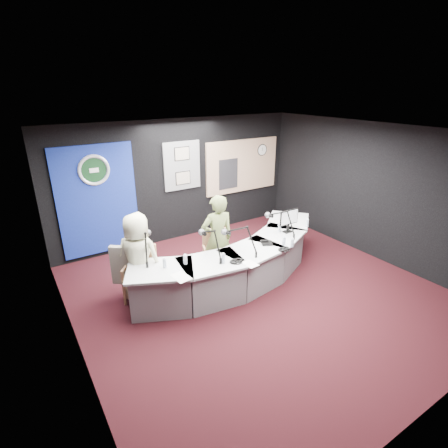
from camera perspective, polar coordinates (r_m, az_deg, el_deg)
ground at (r=6.44m, az=5.45°, el=-11.03°), size 6.00×6.00×0.00m
ceiling at (r=5.45m, az=6.53°, el=14.52°), size 6.00×6.00×0.02m
wall_back at (r=8.24m, az=-7.17°, el=7.03°), size 6.00×0.02×2.80m
wall_left at (r=4.71m, az=-24.29°, el=-6.52°), size 0.02×6.00×2.80m
wall_right at (r=7.94m, az=23.26°, el=4.85°), size 0.02×6.00×2.80m
broadcast_desk at (r=6.60m, az=2.28°, el=-6.27°), size 4.50×1.90×0.75m
backdrop_panel at (r=7.66m, az=-19.90°, el=3.57°), size 1.60×0.05×2.30m
agency_seal at (r=7.46m, az=-20.46°, el=8.23°), size 0.63×0.07×0.63m
seal_center at (r=7.47m, az=-20.47°, el=8.24°), size 0.48×0.01×0.48m
pinboard at (r=8.15m, az=-6.87°, el=9.42°), size 0.90×0.04×1.10m
framed_photo_upper at (r=8.07m, az=-6.86°, el=11.32°), size 0.34×0.02×0.27m
framed_photo_lower at (r=8.19m, az=-6.69°, el=7.47°), size 0.34×0.02×0.27m
booth_window_frame at (r=9.04m, az=3.02°, el=9.48°), size 2.12×0.06×1.32m
booth_glow at (r=9.04m, az=3.05°, el=9.47°), size 2.00×0.02×1.20m
equipment_rack at (r=8.81m, az=0.70°, el=8.16°), size 0.55×0.02×0.75m
wall_clock at (r=9.31m, az=6.24°, el=11.93°), size 0.28×0.01×0.28m
armchair_left at (r=6.14m, az=-13.54°, el=-7.82°), size 0.80×0.80×1.01m
armchair_right at (r=6.57m, az=-1.07°, el=-5.12°), size 0.72×0.72×1.01m
draped_jacket at (r=6.21m, az=-15.77°, el=-6.51°), size 0.46×0.39×0.70m
person_man at (r=6.01m, az=-13.78°, el=-5.46°), size 0.91×0.90×1.58m
person_woman at (r=6.43m, az=-1.09°, el=-2.43°), size 0.67×0.49×1.68m
computer_monitor at (r=6.94m, az=10.51°, el=1.13°), size 0.44×0.03×0.30m
desk_phone at (r=6.46m, az=7.02°, el=-3.13°), size 0.23×0.22×0.05m
headphones_near at (r=6.29m, az=9.76°, el=-4.05°), size 0.20×0.20×0.03m
headphones_far at (r=5.80m, az=2.00°, el=-6.06°), size 0.23×0.23×0.04m
paper_stack at (r=5.42m, az=-7.05°, el=-8.58°), size 0.26×0.35×0.00m
notepad at (r=5.77m, az=4.27°, el=-6.49°), size 0.21×0.28×0.00m
boom_mic_a at (r=5.92m, az=-12.47°, el=-2.96°), size 0.37×0.69×0.60m
boom_mic_b at (r=5.86m, az=-2.18°, el=-2.71°), size 0.16×0.74×0.60m
boom_mic_c at (r=5.97m, az=2.64°, el=-2.24°), size 0.41×0.67×0.60m
boom_mic_d at (r=6.78m, az=9.26°, el=0.53°), size 0.29×0.72×0.60m
water_bottles at (r=6.24m, az=4.58°, el=-3.30°), size 3.24×0.72×0.18m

